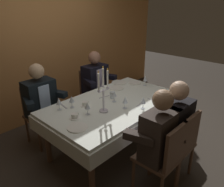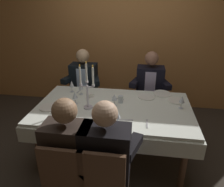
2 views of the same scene
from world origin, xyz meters
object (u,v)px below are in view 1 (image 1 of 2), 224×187
at_px(seated_diner_0, 40,98).
at_px(wine_glass_5, 125,100).
at_px(dinner_plate_0, 77,127).
at_px(wine_glass_0, 114,94).
at_px(dinner_plate_2, 134,83).
at_px(wine_glass_4, 59,101).
at_px(wine_glass_2, 87,106).
at_px(wine_glass_3, 145,79).
at_px(dining_table, 115,110).
at_px(wine_glass_1, 72,99).
at_px(candelabra, 103,94).
at_px(coffee_cup_1, 75,116).
at_px(seated_diner_2, 176,123).
at_px(dinner_plate_3, 116,88).
at_px(dinner_plate_1, 119,82).
at_px(wine_glass_6, 143,101).
at_px(seated_diner_1, 160,135).
at_px(coffee_cup_0, 85,104).
at_px(water_tumbler_0, 112,95).
at_px(seated_diner_3, 95,80).

bearing_deg(seated_diner_0, wine_glass_5, -62.74).
relative_size(dinner_plate_0, wine_glass_0, 1.39).
relative_size(dinner_plate_2, wine_glass_4, 1.24).
bearing_deg(wine_glass_2, wine_glass_3, 3.38).
distance_m(dining_table, dinner_plate_0, 0.80).
height_order(wine_glass_1, wine_glass_2, same).
xyz_separation_m(wine_glass_1, wine_glass_5, (0.45, -0.52, 0.00)).
bearing_deg(candelabra, coffee_cup_1, 160.36).
relative_size(wine_glass_2, seated_diner_2, 0.13).
height_order(dinner_plate_3, seated_diner_0, seated_diner_0).
height_order(dining_table, dinner_plate_1, dinner_plate_1).
distance_m(dining_table, candelabra, 0.48).
height_order(dinner_plate_3, wine_glass_6, wine_glass_6).
bearing_deg(seated_diner_1, coffee_cup_0, 94.31).
height_order(coffee_cup_0, seated_diner_0, seated_diner_0).
bearing_deg(water_tumbler_0, candelabra, -151.19).
xyz_separation_m(wine_glass_1, seated_diner_1, (0.23, -1.18, -0.12)).
relative_size(wine_glass_0, wine_glass_2, 1.00).
relative_size(dinner_plate_2, wine_glass_6, 1.24).
bearing_deg(coffee_cup_0, seated_diner_3, 40.24).
xyz_separation_m(seated_diner_1, seated_diner_3, (0.72, 1.77, 0.00)).
height_order(dinner_plate_2, coffee_cup_1, coffee_cup_1).
bearing_deg(candelabra, seated_diner_2, -65.93).
height_order(dinner_plate_0, seated_diner_0, seated_diner_0).
relative_size(wine_glass_3, wine_glass_5, 1.00).
height_order(wine_glass_3, wine_glass_5, same).
height_order(dinner_plate_2, seated_diner_0, seated_diner_0).
relative_size(wine_glass_3, coffee_cup_1, 1.24).
xyz_separation_m(dinner_plate_0, wine_glass_1, (0.28, 0.45, 0.11)).
relative_size(wine_glass_0, wine_glass_3, 1.00).
height_order(candelabra, water_tumbler_0, candelabra).
distance_m(wine_glass_5, coffee_cup_1, 0.67).
xyz_separation_m(dinner_plate_1, dinner_plate_2, (0.16, -0.20, 0.00)).
distance_m(dining_table, wine_glass_2, 0.54).
relative_size(wine_glass_0, seated_diner_2, 0.13).
distance_m(seated_diner_0, seated_diner_2, 1.90).
relative_size(dining_table, wine_glass_4, 11.83).
height_order(wine_glass_2, seated_diner_3, seated_diner_3).
xyz_separation_m(dinner_plate_0, seated_diner_1, (0.50, -0.73, -0.01)).
bearing_deg(water_tumbler_0, seated_diner_0, 132.18).
xyz_separation_m(dining_table, dinner_plate_1, (0.62, 0.47, 0.13)).
height_order(wine_glass_0, seated_diner_0, seated_diner_0).
distance_m(wine_glass_3, wine_glass_5, 0.91).
xyz_separation_m(dining_table, seated_diner_2, (0.06, -0.89, 0.11)).
xyz_separation_m(wine_glass_6, seated_diner_1, (-0.37, -0.49, -0.12)).
bearing_deg(seated_diner_3, seated_diner_1, -112.25).
bearing_deg(wine_glass_2, wine_glass_5, -26.84).
relative_size(candelabra, dinner_plate_0, 2.58).
bearing_deg(seated_diner_0, dinner_plate_2, -23.95).
relative_size(seated_diner_0, seated_diner_3, 1.00).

